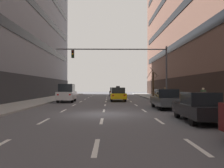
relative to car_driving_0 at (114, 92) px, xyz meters
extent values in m
plane|color=#515156|center=(-1.46, -28.21, -0.83)|extent=(120.00, 120.00, 0.00)
cube|color=gray|center=(6.65, -28.21, -0.76)|extent=(3.91, 80.00, 0.14)
cube|color=silver|center=(-4.54, -31.21, -0.82)|extent=(0.16, 2.00, 0.01)
cube|color=silver|center=(-4.54, -26.21, -0.82)|extent=(0.16, 2.00, 0.01)
cube|color=silver|center=(-4.54, -21.21, -0.82)|extent=(0.16, 2.00, 0.01)
cube|color=silver|center=(-4.54, -16.21, -0.82)|extent=(0.16, 2.00, 0.01)
cube|color=silver|center=(-4.54, -11.21, -0.82)|extent=(0.16, 2.00, 0.01)
cube|color=silver|center=(-4.54, -6.21, -0.82)|extent=(0.16, 2.00, 0.01)
cube|color=silver|center=(-4.54, -1.21, -0.82)|extent=(0.16, 2.00, 0.01)
cube|color=silver|center=(-4.54, 3.79, -0.82)|extent=(0.16, 2.00, 0.01)
cube|color=silver|center=(-1.46, -36.21, -0.82)|extent=(0.16, 2.00, 0.01)
cube|color=silver|center=(-1.46, -31.21, -0.82)|extent=(0.16, 2.00, 0.01)
cube|color=silver|center=(-1.46, -26.21, -0.82)|extent=(0.16, 2.00, 0.01)
cube|color=silver|center=(-1.46, -21.21, -0.82)|extent=(0.16, 2.00, 0.01)
cube|color=silver|center=(-1.46, -16.21, -0.82)|extent=(0.16, 2.00, 0.01)
cube|color=silver|center=(-1.46, -11.21, -0.82)|extent=(0.16, 2.00, 0.01)
cube|color=silver|center=(-1.46, -6.21, -0.82)|extent=(0.16, 2.00, 0.01)
cube|color=silver|center=(-1.46, -1.21, -0.82)|extent=(0.16, 2.00, 0.01)
cube|color=silver|center=(-1.46, 3.79, -0.82)|extent=(0.16, 2.00, 0.01)
cube|color=silver|center=(1.62, -36.21, -0.82)|extent=(0.16, 2.00, 0.01)
cube|color=silver|center=(1.62, -31.21, -0.82)|extent=(0.16, 2.00, 0.01)
cube|color=silver|center=(1.62, -26.21, -0.82)|extent=(0.16, 2.00, 0.01)
cube|color=silver|center=(1.62, -21.21, -0.82)|extent=(0.16, 2.00, 0.01)
cube|color=silver|center=(1.62, -16.21, -0.82)|extent=(0.16, 2.00, 0.01)
cube|color=silver|center=(1.62, -11.21, -0.82)|extent=(0.16, 2.00, 0.01)
cube|color=silver|center=(1.62, -6.21, -0.82)|extent=(0.16, 2.00, 0.01)
cube|color=silver|center=(1.62, -1.21, -0.82)|extent=(0.16, 2.00, 0.01)
cube|color=silver|center=(1.62, 3.79, -0.82)|extent=(0.16, 2.00, 0.01)
cylinder|color=black|center=(-0.75, 1.46, -0.49)|extent=(0.25, 0.68, 0.67)
cylinder|color=black|center=(0.87, 1.39, -0.49)|extent=(0.25, 0.68, 0.67)
cylinder|color=black|center=(-0.87, -1.28, -0.49)|extent=(0.25, 0.68, 0.67)
cylinder|color=black|center=(0.76, -1.35, -0.49)|extent=(0.25, 0.68, 0.67)
cube|color=black|center=(0.00, 0.05, -0.17)|extent=(2.06, 4.55, 0.65)
cube|color=black|center=(-0.01, -0.15, 0.51)|extent=(1.71, 2.00, 0.69)
cube|color=white|center=(-0.56, 2.28, -0.05)|extent=(0.21, 0.09, 0.14)
cube|color=red|center=(-0.75, -2.11, -0.05)|extent=(0.21, 0.09, 0.14)
cube|color=white|center=(0.75, 2.22, -0.05)|extent=(0.21, 0.09, 0.14)
cube|color=red|center=(0.56, -2.17, -0.05)|extent=(0.21, 0.09, 0.14)
cylinder|color=black|center=(-6.98, -15.42, -0.49)|extent=(0.25, 0.68, 0.67)
cylinder|color=black|center=(-5.37, -15.36, -0.49)|extent=(0.25, 0.68, 0.67)
cylinder|color=black|center=(-6.87, -18.15, -0.49)|extent=(0.25, 0.68, 0.67)
cylinder|color=black|center=(-5.25, -18.08, -0.49)|extent=(0.25, 0.68, 0.67)
cube|color=white|center=(-6.12, -16.75, -0.04)|extent=(2.05, 4.52, 0.91)
cube|color=black|center=(-6.12, -16.75, 0.87)|extent=(1.73, 2.69, 0.91)
cube|color=white|center=(-6.86, -14.60, 0.12)|extent=(0.21, 0.09, 0.14)
cube|color=red|center=(-6.67, -18.96, 0.12)|extent=(0.21, 0.09, 0.14)
cube|color=white|center=(-5.56, -14.54, 0.12)|extent=(0.21, 0.09, 0.14)
cube|color=red|center=(-5.37, -18.90, 0.12)|extent=(0.21, 0.09, 0.14)
cylinder|color=black|center=(-0.79, -13.65, -0.48)|extent=(0.24, 0.69, 0.69)
cylinder|color=black|center=(0.88, -13.64, -0.48)|extent=(0.24, 0.69, 0.69)
cylinder|color=black|center=(-0.76, -16.47, -0.48)|extent=(0.24, 0.69, 0.69)
cylinder|color=black|center=(0.91, -16.45, -0.48)|extent=(0.24, 0.69, 0.69)
cube|color=yellow|center=(0.06, -15.05, -0.15)|extent=(1.97, 4.61, 0.67)
cube|color=black|center=(0.06, -15.26, 0.54)|extent=(1.69, 2.00, 0.71)
cube|color=white|center=(-0.64, -12.81, -0.03)|extent=(0.21, 0.09, 0.15)
cube|color=red|center=(-0.59, -17.31, -0.03)|extent=(0.21, 0.09, 0.15)
cube|color=white|center=(0.71, -12.79, -0.03)|extent=(0.21, 0.09, 0.15)
cube|color=red|center=(0.75, -17.30, -0.03)|extent=(0.21, 0.09, 0.15)
cube|color=black|center=(0.06, -15.26, 0.99)|extent=(0.46, 0.21, 0.19)
cylinder|color=black|center=(2.93, -30.17, -0.52)|extent=(0.22, 0.63, 0.62)
cylinder|color=black|center=(4.43, -30.20, -0.52)|extent=(0.22, 0.63, 0.62)
cylinder|color=black|center=(2.86, -32.70, -0.52)|extent=(0.22, 0.63, 0.62)
cube|color=black|center=(3.65, -31.45, -0.21)|extent=(1.83, 4.18, 0.60)
cube|color=black|center=(3.64, -31.64, 0.41)|extent=(1.55, 1.82, 0.64)
cube|color=white|center=(3.09, -29.41, -0.11)|extent=(0.19, 0.08, 0.13)
cube|color=red|center=(2.99, -33.47, -0.11)|extent=(0.19, 0.08, 0.13)
cube|color=white|center=(4.30, -29.44, -0.11)|extent=(0.19, 0.08, 0.13)
cylinder|color=black|center=(2.87, -23.44, -0.50)|extent=(0.23, 0.66, 0.66)
cylinder|color=black|center=(4.46, -23.47, -0.50)|extent=(0.23, 0.66, 0.66)
cylinder|color=black|center=(2.83, -26.13, -0.50)|extent=(0.23, 0.66, 0.66)
cylinder|color=black|center=(4.42, -26.15, -0.50)|extent=(0.23, 0.66, 0.66)
cube|color=#474C51|center=(3.65, -24.80, -0.18)|extent=(1.90, 4.40, 0.64)
cube|color=black|center=(3.64, -25.00, 0.48)|extent=(1.62, 1.91, 0.68)
cube|color=white|center=(3.04, -22.64, -0.07)|extent=(0.20, 0.08, 0.14)
cube|color=red|center=(2.97, -26.93, -0.07)|extent=(0.20, 0.08, 0.14)
cube|color=white|center=(4.32, -22.66, -0.07)|extent=(0.20, 0.08, 0.14)
cube|color=red|center=(4.25, -26.96, -0.07)|extent=(0.20, 0.08, 0.14)
cylinder|color=#4C4C51|center=(5.10, -19.62, 2.33)|extent=(0.18, 0.18, 6.04)
cylinder|color=#4C4C51|center=(-0.81, -19.62, 5.02)|extent=(11.81, 0.12, 0.12)
cube|color=black|center=(-4.94, -19.62, 4.50)|extent=(0.28, 0.24, 0.84)
sphere|color=#4B0704|center=(-4.94, -19.76, 4.76)|extent=(0.17, 0.17, 0.17)
sphere|color=orange|center=(-4.94, -19.76, 4.50)|extent=(0.17, 0.17, 0.17)
sphere|color=#073E10|center=(-4.94, -19.76, 4.24)|extent=(0.17, 0.17, 0.17)
cylinder|color=#4C3823|center=(6.26, -6.81, 1.36)|extent=(0.29, 0.29, 4.09)
cylinder|color=#42301E|center=(6.18, -7.40, 3.53)|extent=(1.24, 0.24, 1.41)
cylinder|color=#42301E|center=(5.80, -6.26, 3.17)|extent=(1.20, 1.01, 1.60)
cylinder|color=#42301E|center=(6.61, -6.16, 2.47)|extent=(1.38, 0.77, 0.92)
cylinder|color=brown|center=(7.12, -23.89, -0.28)|extent=(0.13, 0.13, 0.82)
cylinder|color=brown|center=(7.21, -24.04, -0.28)|extent=(0.13, 0.13, 0.82)
cube|color=#3F5938|center=(7.16, -23.97, 0.42)|extent=(0.35, 0.39, 0.58)
sphere|color=beige|center=(7.16, -23.97, 0.82)|extent=(0.21, 0.21, 0.21)
cylinder|color=#3F5938|center=(7.05, -23.78, 0.45)|extent=(0.09, 0.09, 0.52)
cylinder|color=#3F5938|center=(7.28, -24.16, 0.45)|extent=(0.09, 0.09, 0.52)
cylinder|color=black|center=(6.48, -13.27, -0.28)|extent=(0.13, 0.13, 0.82)
cylinder|color=black|center=(6.64, -13.30, -0.28)|extent=(0.13, 0.13, 0.82)
cube|color=#3F5938|center=(6.56, -13.29, 0.42)|extent=(0.37, 0.25, 0.58)
sphere|color=#9E704C|center=(6.56, -13.29, 0.82)|extent=(0.21, 0.21, 0.21)
cylinder|color=#3F5938|center=(6.34, -13.26, 0.45)|extent=(0.09, 0.09, 0.52)
cylinder|color=#3F5938|center=(6.78, -13.32, 0.45)|extent=(0.09, 0.09, 0.52)
camera|label=1|loc=(-1.06, -42.86, 1.02)|focal=34.94mm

